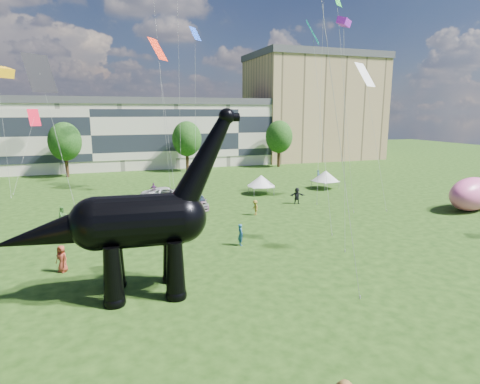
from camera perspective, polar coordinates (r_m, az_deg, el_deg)
name	(u,v)px	position (r m, az deg, el deg)	size (l,w,h in m)	color
ground	(251,318)	(21.72, 1.60, -17.48)	(220.00, 220.00, 0.00)	#16330C
terrace_row	(92,137)	(79.89, -20.35, 7.40)	(78.00, 11.00, 12.00)	beige
apartment_block	(313,110)	(95.11, 10.34, 11.44)	(28.00, 18.00, 22.00)	tan
tree_mid_left	(65,138)	(71.07, -23.68, 6.99)	(5.20, 5.20, 9.44)	#382314
tree_mid_right	(187,136)	(72.42, -7.58, 7.90)	(5.20, 5.20, 9.44)	#382314
tree_far_right	(279,134)	(78.13, 5.57, 8.19)	(5.20, 5.20, 9.44)	#382314
dinosaur_sculpture	(131,225)	(23.62, -15.20, -4.48)	(13.62, 4.00, 11.10)	black
car_silver	(81,213)	(41.97, -21.70, -2.80)	(1.92, 4.77, 1.63)	silver
car_grey	(155,212)	(40.47, -11.96, -2.84)	(1.58, 4.53, 1.49)	slate
car_white	(167,194)	(48.70, -10.34, -0.29)	(2.76, 5.98, 1.66)	silver
car_dark	(197,201)	(44.68, -6.11, -1.33)	(2.07, 5.10, 1.48)	#595960
gazebo_near	(261,181)	(51.86, 3.03, 1.61)	(3.91, 3.91, 2.49)	white
gazebo_far	(325,176)	(56.74, 12.05, 2.25)	(4.36, 4.36, 2.54)	silver
inflatable_pink	(472,194)	(49.97, 30.11, -0.23)	(7.16, 3.58, 3.58)	pink
visitors	(169,222)	(36.26, -10.05, -4.19)	(53.59, 44.26, 1.89)	olive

